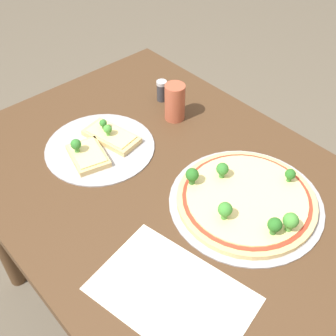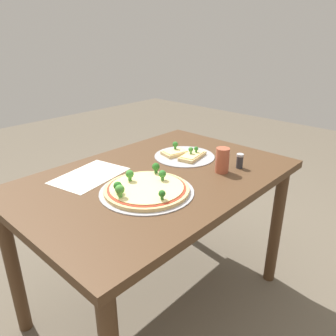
{
  "view_description": "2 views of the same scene",
  "coord_description": "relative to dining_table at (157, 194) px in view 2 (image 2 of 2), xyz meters",
  "views": [
    {
      "loc": [
        0.53,
        -0.51,
        1.5
      ],
      "look_at": [
        -0.06,
        0.02,
        0.74
      ],
      "focal_mm": 45.0,
      "sensor_mm": 36.0,
      "label": 1
    },
    {
      "loc": [
        0.94,
        0.94,
        1.31
      ],
      "look_at": [
        -0.06,
        0.02,
        0.74
      ],
      "focal_mm": 35.0,
      "sensor_mm": 36.0,
      "label": 2
    }
  ],
  "objects": [
    {
      "name": "dining_table",
      "position": [
        0.0,
        0.0,
        0.0
      ],
      "size": [
        1.22,
        0.82,
        0.72
      ],
      "color": "#4C331E",
      "rests_on": "ground_plane"
    },
    {
      "name": "ground_plane",
      "position": [
        0.0,
        0.0,
        -0.63
      ],
      "size": [
        8.0,
        8.0,
        0.0
      ],
      "primitive_type": "plane",
      "color": "brown"
    },
    {
      "name": "pizza_tray_slice",
      "position": [
        -0.26,
        -0.06,
        0.11
      ],
      "size": [
        0.3,
        0.3,
        0.06
      ],
      "color": "#A3A3A8",
      "rests_on": "dining_table"
    },
    {
      "name": "paper_menu",
      "position": [
        0.21,
        -0.21,
        0.1
      ],
      "size": [
        0.35,
        0.27,
        0.0
      ],
      "primitive_type": "cube",
      "rotation": [
        0.0,
        0.0,
        0.2
      ],
      "color": "silver",
      "rests_on": "dining_table"
    },
    {
      "name": "pizza_tray_whole",
      "position": [
        0.15,
        0.09,
        0.11
      ],
      "size": [
        0.38,
        0.38,
        0.07
      ],
      "color": "#A3A3A8",
      "rests_on": "dining_table"
    },
    {
      "name": "condiment_shaker",
      "position": [
        -0.32,
        0.23,
        0.13
      ],
      "size": [
        0.03,
        0.03,
        0.07
      ],
      "color": "#333338",
      "rests_on": "dining_table"
    },
    {
      "name": "drinking_cup",
      "position": [
        -0.22,
        0.19,
        0.15
      ],
      "size": [
        0.06,
        0.06,
        0.11
      ],
      "primitive_type": "cylinder",
      "color": "#AD5138",
      "rests_on": "dining_table"
    }
  ]
}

